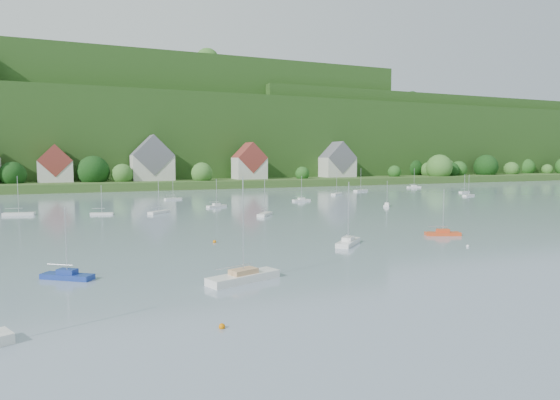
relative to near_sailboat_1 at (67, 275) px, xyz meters
name	(u,v)px	position (x,y,z in m)	size (l,w,h in m)	color
far_shore_strip	(136,183)	(25.25, 158.77, 1.09)	(600.00, 60.00, 3.00)	#315620
forested_ridge	(121,137)	(25.65, 227.33, 22.47)	(620.00, 181.22, 69.89)	#193D13
village_building_1	(56,167)	(-4.75, 147.77, 8.34)	(12.00, 9.36, 14.00)	beige
village_building_2	(152,162)	(30.25, 146.77, 9.86)	(16.00, 11.44, 18.00)	beige
village_building_3	(249,164)	(70.25, 144.77, 9.02)	(13.00, 10.40, 15.50)	beige
village_building_4	(337,163)	(115.25, 148.77, 9.18)	(15.00, 10.40, 16.50)	beige
near_sailboat_1	(67,275)	(0.00, 0.00, 0.00)	(5.22, 4.39, 7.25)	navy
near_sailboat_2	(243,276)	(16.00, -7.78, 0.09)	(7.96, 4.44, 10.35)	white
near_sailboat_3	(348,242)	(35.98, 5.81, 0.05)	(5.96, 5.87, 8.83)	white
near_sailboat_5	(443,233)	(53.90, 7.22, 0.00)	(5.57, 3.36, 7.27)	#D7481F
mooring_buoy_0	(222,328)	(10.30, -19.84, -0.41)	(0.47, 0.47, 0.47)	orange
mooring_buoy_1	(468,247)	(50.22, -1.90, -0.41)	(0.39, 0.39, 0.39)	white
mooring_buoy_3	(215,243)	(19.28, 14.86, -0.41)	(0.49, 0.49, 0.49)	orange
far_sailboat_cluster	(188,202)	(29.21, 77.38, -0.04)	(198.78, 69.17, 8.71)	white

